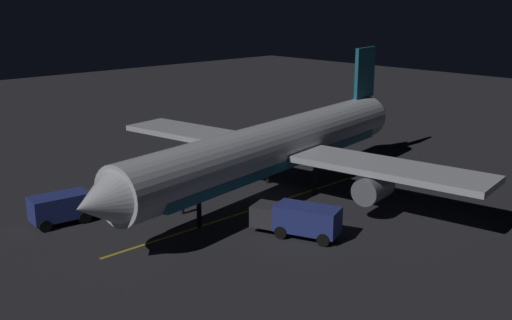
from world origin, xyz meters
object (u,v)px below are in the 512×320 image
ground_crew_worker (182,203)px  traffic_cone_near_right (188,203)px  catering_truck (299,220)px  traffic_cone_near_left (285,208)px  traffic_cone_under_wing (178,189)px  airliner (278,147)px  baggage_truck (68,207)px

ground_crew_worker → traffic_cone_near_right: ground_crew_worker is taller
catering_truck → ground_crew_worker: 9.81m
catering_truck → traffic_cone_near_left: size_ratio=11.97×
catering_truck → traffic_cone_near_right: size_ratio=11.97×
traffic_cone_near_left → traffic_cone_under_wing: same height
airliner → baggage_truck: bearing=69.2°
traffic_cone_near_right → traffic_cone_under_wing: (3.39, -1.50, 0.00)m
baggage_truck → catering_truck: (-13.73, -10.38, 0.02)m
baggage_truck → catering_truck: 17.21m
ground_crew_worker → traffic_cone_near_left: size_ratio=3.16×
catering_truck → traffic_cone_near_left: catering_truck is taller
baggage_truck → traffic_cone_near_left: baggage_truck is taller
airliner → traffic_cone_under_wing: size_ratio=74.11×
ground_crew_worker → traffic_cone_near_right: bearing=-50.0°
airliner → catering_truck: 9.95m
catering_truck → traffic_cone_near_right: 10.68m
baggage_truck → traffic_cone_near_left: (-9.63, -13.31, -0.93)m
traffic_cone_near_left → ground_crew_worker: bearing=49.9°
ground_crew_worker → traffic_cone_near_right: 2.00m
traffic_cone_near_left → traffic_cone_near_right: bearing=36.3°
ground_crew_worker → traffic_cone_near_left: (-5.16, -6.14, -0.64)m
traffic_cone_under_wing → ground_crew_worker: bearing=147.3°
catering_truck → ground_crew_worker: bearing=19.1°
traffic_cone_near_right → traffic_cone_under_wing: size_ratio=1.00×
baggage_truck → traffic_cone_near_right: baggage_truck is taller
baggage_truck → ground_crew_worker: baggage_truck is taller
baggage_truck → catering_truck: catering_truck is taller
catering_truck → traffic_cone_near_right: bearing=9.5°
airliner → baggage_truck: size_ratio=6.59×
traffic_cone_near_right → baggage_truck: bearing=69.4°
traffic_cone_under_wing → traffic_cone_near_right: bearing=156.1°
airliner → catering_truck: size_ratio=6.19×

